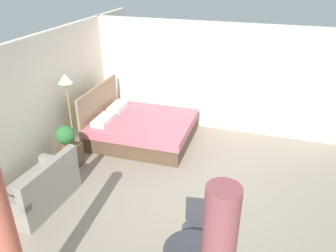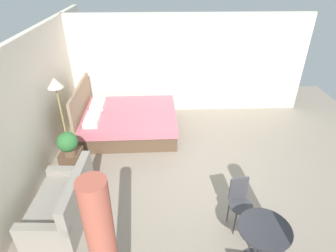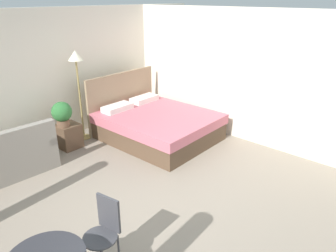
{
  "view_description": "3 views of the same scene",
  "coord_description": "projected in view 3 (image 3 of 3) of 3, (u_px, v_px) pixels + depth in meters",
  "views": [
    {
      "loc": [
        -4.78,
        -1.2,
        3.91
      ],
      "look_at": [
        0.69,
        0.56,
        1.04
      ],
      "focal_mm": 36.05,
      "sensor_mm": 36.0,
      "label": 1
    },
    {
      "loc": [
        -4.23,
        0.79,
        3.72
      ],
      "look_at": [
        0.53,
        0.62,
        0.88
      ],
      "focal_mm": 29.8,
      "sensor_mm": 36.0,
      "label": 2
    },
    {
      "loc": [
        -2.7,
        -2.75,
        2.83
      ],
      "look_at": [
        0.57,
        0.18,
        1.02
      ],
      "focal_mm": 33.95,
      "sensor_mm": 36.0,
      "label": 3
    }
  ],
  "objects": [
    {
      "name": "floor_lamp",
      "position": [
        77.0,
        67.0,
        6.24
      ],
      "size": [
        0.3,
        0.3,
        1.84
      ],
      "color": "#99844C",
      "rests_on": "ground"
    },
    {
      "name": "bed",
      "position": [
        156.0,
        124.0,
        6.71
      ],
      "size": [
        1.92,
        2.3,
        1.25
      ],
      "color": "brown",
      "rests_on": "ground"
    },
    {
      "name": "wall_back",
      "position": [
        33.0,
        81.0,
        6.07
      ],
      "size": [
        8.99,
        0.12,
        2.63
      ],
      "primitive_type": "cube",
      "color": "silver",
      "rests_on": "ground"
    },
    {
      "name": "cafe_chair_near_window",
      "position": [
        105.0,
        228.0,
        3.38
      ],
      "size": [
        0.43,
        0.43,
        0.88
      ],
      "color": "#3F3F44",
      "rests_on": "ground"
    },
    {
      "name": "ground_plane",
      "position": [
        151.0,
        205.0,
        4.63
      ],
      "size": [
        8.99,
        9.29,
        0.02
      ],
      "primitive_type": "cube",
      "color": "gray"
    },
    {
      "name": "couch",
      "position": [
        10.0,
        158.0,
        5.33
      ],
      "size": [
        1.44,
        0.86,
        0.89
      ],
      "color": "gray",
      "rests_on": "ground"
    },
    {
      "name": "wall_right",
      "position": [
        257.0,
        79.0,
        6.19
      ],
      "size": [
        0.12,
        6.29,
        2.63
      ],
      "primitive_type": "cube",
      "color": "silver",
      "rests_on": "ground"
    },
    {
      "name": "nightstand",
      "position": [
        69.0,
        136.0,
        6.3
      ],
      "size": [
        0.41,
        0.4,
        0.49
      ],
      "color": "brown",
      "rests_on": "ground"
    },
    {
      "name": "potted_plant",
      "position": [
        62.0,
        113.0,
        6.02
      ],
      "size": [
        0.38,
        0.38,
        0.49
      ],
      "color": "brown",
      "rests_on": "nightstand"
    }
  ]
}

